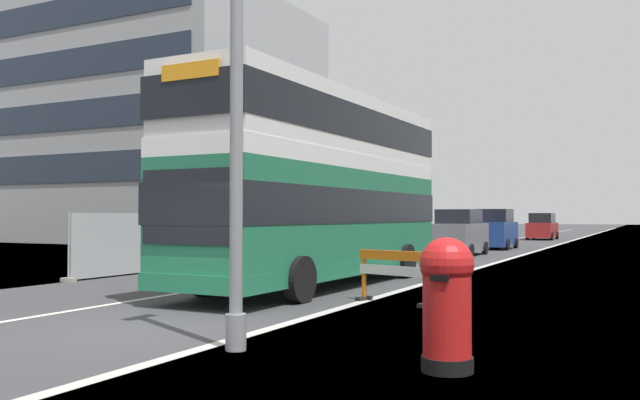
{
  "coord_description": "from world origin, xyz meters",
  "views": [
    {
      "loc": [
        7.54,
        -8.3,
        1.85
      ],
      "look_at": [
        0.71,
        5.08,
        2.2
      ],
      "focal_mm": 37.3,
      "sensor_mm": 36.0,
      "label": 1
    }
  ],
  "objects_px": {
    "double_decker_bus": "(321,185)",
    "car_receding_mid": "(494,230)",
    "car_receding_far": "(464,227)",
    "roadworks_barrier": "(394,270)",
    "lamppost_foreground": "(237,86)",
    "car_far_side": "(542,227)",
    "car_oncoming_near": "(459,234)",
    "red_pillar_postbox": "(447,298)"
  },
  "relations": [
    {
      "from": "lamppost_foreground",
      "to": "red_pillar_postbox",
      "type": "height_order",
      "value": "lamppost_foreground"
    },
    {
      "from": "car_receding_mid",
      "to": "car_far_side",
      "type": "bearing_deg",
      "value": 89.45
    },
    {
      "from": "red_pillar_postbox",
      "to": "car_receding_far",
      "type": "distance_m",
      "value": 39.18
    },
    {
      "from": "roadworks_barrier",
      "to": "car_receding_far",
      "type": "relative_size",
      "value": 0.41
    },
    {
      "from": "red_pillar_postbox",
      "to": "car_receding_mid",
      "type": "bearing_deg",
      "value": 101.3
    },
    {
      "from": "lamppost_foreground",
      "to": "car_oncoming_near",
      "type": "distance_m",
      "value": 23.07
    },
    {
      "from": "double_decker_bus",
      "to": "lamppost_foreground",
      "type": "relative_size",
      "value": 1.43
    },
    {
      "from": "car_receding_far",
      "to": "car_oncoming_near",
      "type": "bearing_deg",
      "value": -76.1
    },
    {
      "from": "lamppost_foreground",
      "to": "car_far_side",
      "type": "bearing_deg",
      "value": 93.51
    },
    {
      "from": "lamppost_foreground",
      "to": "car_receding_far",
      "type": "bearing_deg",
      "value": 100.22
    },
    {
      "from": "car_receding_mid",
      "to": "car_receding_far",
      "type": "distance_m",
      "value": 9.39
    },
    {
      "from": "car_far_side",
      "to": "lamppost_foreground",
      "type": "bearing_deg",
      "value": -86.49
    },
    {
      "from": "roadworks_barrier",
      "to": "car_receding_mid",
      "type": "height_order",
      "value": "car_receding_mid"
    },
    {
      "from": "lamppost_foreground",
      "to": "roadworks_barrier",
      "type": "bearing_deg",
      "value": 87.9
    },
    {
      "from": "car_far_side",
      "to": "car_receding_far",
      "type": "bearing_deg",
      "value": -118.59
    },
    {
      "from": "roadworks_barrier",
      "to": "car_receding_far",
      "type": "xyz_separation_m",
      "value": [
        -7.06,
        32.5,
        0.35
      ]
    },
    {
      "from": "roadworks_barrier",
      "to": "car_receding_far",
      "type": "bearing_deg",
      "value": 102.26
    },
    {
      "from": "car_oncoming_near",
      "to": "lamppost_foreground",
      "type": "bearing_deg",
      "value": -82.32
    },
    {
      "from": "roadworks_barrier",
      "to": "car_oncoming_near",
      "type": "xyz_separation_m",
      "value": [
        -3.27,
        17.16,
        0.31
      ]
    },
    {
      "from": "red_pillar_postbox",
      "to": "double_decker_bus",
      "type": "bearing_deg",
      "value": 125.71
    },
    {
      "from": "double_decker_bus",
      "to": "roadworks_barrier",
      "type": "distance_m",
      "value": 4.39
    },
    {
      "from": "lamppost_foreground",
      "to": "car_oncoming_near",
      "type": "bearing_deg",
      "value": 97.68
    },
    {
      "from": "car_receding_far",
      "to": "red_pillar_postbox",
      "type": "bearing_deg",
      "value": -75.53
    },
    {
      "from": "lamppost_foreground",
      "to": "red_pillar_postbox",
      "type": "xyz_separation_m",
      "value": [
        2.93,
        0.11,
        -2.78
      ]
    },
    {
      "from": "red_pillar_postbox",
      "to": "car_receding_mid",
      "type": "xyz_separation_m",
      "value": [
        -5.88,
        29.4,
        0.16
      ]
    },
    {
      "from": "red_pillar_postbox",
      "to": "roadworks_barrier",
      "type": "relative_size",
      "value": 0.9
    },
    {
      "from": "roadworks_barrier",
      "to": "car_receding_mid",
      "type": "relative_size",
      "value": 0.45
    },
    {
      "from": "roadworks_barrier",
      "to": "car_far_side",
      "type": "height_order",
      "value": "car_far_side"
    },
    {
      "from": "car_receding_far",
      "to": "roadworks_barrier",
      "type": "bearing_deg",
      "value": -77.74
    },
    {
      "from": "roadworks_barrier",
      "to": "car_oncoming_near",
      "type": "distance_m",
      "value": 17.47
    },
    {
      "from": "roadworks_barrier",
      "to": "car_receding_mid",
      "type": "xyz_separation_m",
      "value": [
        -3.15,
        23.96,
        0.34
      ]
    },
    {
      "from": "lamppost_foreground",
      "to": "car_far_side",
      "type": "xyz_separation_m",
      "value": [
        -2.79,
        45.52,
        -2.7
      ]
    },
    {
      "from": "car_oncoming_near",
      "to": "double_decker_bus",
      "type": "bearing_deg",
      "value": -88.96
    },
    {
      "from": "car_far_side",
      "to": "double_decker_bus",
      "type": "bearing_deg",
      "value": -90.01
    },
    {
      "from": "lamppost_foreground",
      "to": "car_oncoming_near",
      "type": "relative_size",
      "value": 1.78
    },
    {
      "from": "red_pillar_postbox",
      "to": "car_oncoming_near",
      "type": "height_order",
      "value": "car_oncoming_near"
    },
    {
      "from": "double_decker_bus",
      "to": "car_receding_mid",
      "type": "xyz_separation_m",
      "value": [
        -0.15,
        21.43,
        -1.63
      ]
    },
    {
      "from": "car_oncoming_near",
      "to": "car_receding_mid",
      "type": "xyz_separation_m",
      "value": [
        0.12,
        6.8,
        0.03
      ]
    },
    {
      "from": "car_receding_far",
      "to": "car_receding_mid",
      "type": "bearing_deg",
      "value": -65.34
    },
    {
      "from": "car_receding_mid",
      "to": "car_receding_far",
      "type": "bearing_deg",
      "value": 114.66
    },
    {
      "from": "roadworks_barrier",
      "to": "red_pillar_postbox",
      "type": "bearing_deg",
      "value": -63.35
    },
    {
      "from": "roadworks_barrier",
      "to": "car_oncoming_near",
      "type": "bearing_deg",
      "value": 100.78
    }
  ]
}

